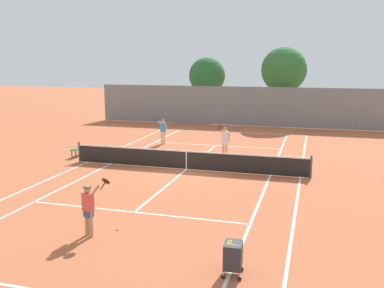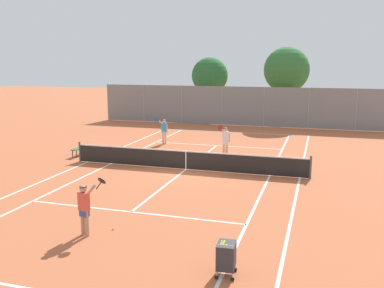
{
  "view_description": "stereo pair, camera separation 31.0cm",
  "coord_description": "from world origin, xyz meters",
  "px_view_note": "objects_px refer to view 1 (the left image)",
  "views": [
    {
      "loc": [
        5.98,
        -19.7,
        5.25
      ],
      "look_at": [
        -0.14,
        1.5,
        1.0
      ],
      "focal_mm": 40.0,
      "sensor_mm": 36.0,
      "label": 1
    },
    {
      "loc": [
        6.28,
        -19.61,
        5.25
      ],
      "look_at": [
        -0.14,
        1.5,
        1.0
      ],
      "focal_mm": 40.0,
      "sensor_mm": 36.0,
      "label": 2
    }
  ],
  "objects_px": {
    "loose_tennis_ball_2": "(124,162)",
    "tree_behind_right": "(284,71)",
    "ball_cart": "(233,255)",
    "player_near_side": "(89,207)",
    "loose_tennis_ball_1": "(203,146)",
    "tree_behind_left": "(207,77)",
    "tennis_net": "(186,159)",
    "player_far_right": "(225,139)",
    "loose_tennis_ball_0": "(117,229)",
    "courtside_bench": "(80,149)",
    "player_far_left": "(163,130)"
  },
  "relations": [
    {
      "from": "loose_tennis_ball_1",
      "to": "tree_behind_left",
      "type": "distance_m",
      "value": 13.95
    },
    {
      "from": "loose_tennis_ball_1",
      "to": "tree_behind_right",
      "type": "xyz_separation_m",
      "value": [
        3.97,
        11.76,
        4.43
      ]
    },
    {
      "from": "ball_cart",
      "to": "player_far_left",
      "type": "distance_m",
      "value": 17.62
    },
    {
      "from": "loose_tennis_ball_1",
      "to": "loose_tennis_ball_2",
      "type": "height_order",
      "value": "same"
    },
    {
      "from": "loose_tennis_ball_1",
      "to": "loose_tennis_ball_2",
      "type": "bearing_deg",
      "value": -118.28
    },
    {
      "from": "player_far_left",
      "to": "courtside_bench",
      "type": "xyz_separation_m",
      "value": [
        -3.34,
        -4.63,
        -0.52
      ]
    },
    {
      "from": "ball_cart",
      "to": "player_far_right",
      "type": "relative_size",
      "value": 0.54
    },
    {
      "from": "player_far_left",
      "to": "loose_tennis_ball_0",
      "type": "height_order",
      "value": "player_far_left"
    },
    {
      "from": "ball_cart",
      "to": "player_far_left",
      "type": "relative_size",
      "value": 0.54
    },
    {
      "from": "tennis_net",
      "to": "ball_cart",
      "type": "distance_m",
      "value": 10.77
    },
    {
      "from": "courtside_bench",
      "to": "tree_behind_left",
      "type": "bearing_deg",
      "value": 80.43
    },
    {
      "from": "courtside_bench",
      "to": "tree_behind_right",
      "type": "height_order",
      "value": "tree_behind_right"
    },
    {
      "from": "loose_tennis_ball_2",
      "to": "tree_behind_left",
      "type": "height_order",
      "value": "tree_behind_left"
    },
    {
      "from": "tree_behind_right",
      "to": "loose_tennis_ball_2",
      "type": "bearing_deg",
      "value": -111.83
    },
    {
      "from": "player_far_right",
      "to": "tree_behind_left",
      "type": "height_order",
      "value": "tree_behind_left"
    },
    {
      "from": "player_far_left",
      "to": "loose_tennis_ball_2",
      "type": "xyz_separation_m",
      "value": [
        -0.21,
        -5.46,
        -0.89
      ]
    },
    {
      "from": "tree_behind_right",
      "to": "loose_tennis_ball_1",
      "type": "bearing_deg",
      "value": -108.64
    },
    {
      "from": "player_far_left",
      "to": "loose_tennis_ball_0",
      "type": "xyz_separation_m",
      "value": [
        3.55,
        -14.05,
        -0.89
      ]
    },
    {
      "from": "ball_cart",
      "to": "player_near_side",
      "type": "bearing_deg",
      "value": 165.5
    },
    {
      "from": "tennis_net",
      "to": "player_near_side",
      "type": "relative_size",
      "value": 6.76
    },
    {
      "from": "player_far_left",
      "to": "tree_behind_left",
      "type": "xyz_separation_m",
      "value": [
        -0.37,
        12.98,
        2.98
      ]
    },
    {
      "from": "player_near_side",
      "to": "tree_behind_right",
      "type": "height_order",
      "value": "tree_behind_right"
    },
    {
      "from": "ball_cart",
      "to": "player_near_side",
      "type": "xyz_separation_m",
      "value": [
        -4.68,
        1.21,
        0.39
      ]
    },
    {
      "from": "loose_tennis_ball_0",
      "to": "loose_tennis_ball_2",
      "type": "bearing_deg",
      "value": 113.62
    },
    {
      "from": "tree_behind_left",
      "to": "tree_behind_right",
      "type": "distance_m",
      "value": 7.17
    },
    {
      "from": "player_near_side",
      "to": "loose_tennis_ball_0",
      "type": "relative_size",
      "value": 26.88
    },
    {
      "from": "loose_tennis_ball_0",
      "to": "tennis_net",
      "type": "bearing_deg",
      "value": 91.06
    },
    {
      "from": "tennis_net",
      "to": "player_far_right",
      "type": "xyz_separation_m",
      "value": [
        1.15,
        3.78,
        0.42
      ]
    },
    {
      "from": "loose_tennis_ball_2",
      "to": "tree_behind_right",
      "type": "relative_size",
      "value": 0.01
    },
    {
      "from": "loose_tennis_ball_1",
      "to": "tree_behind_left",
      "type": "xyz_separation_m",
      "value": [
        -3.07,
        13.04,
        3.88
      ]
    },
    {
      "from": "player_far_right",
      "to": "courtside_bench",
      "type": "xyz_separation_m",
      "value": [
        -7.89,
        -2.43,
        -0.52
      ]
    },
    {
      "from": "tennis_net",
      "to": "player_far_right",
      "type": "distance_m",
      "value": 3.98
    },
    {
      "from": "player_far_left",
      "to": "loose_tennis_ball_1",
      "type": "relative_size",
      "value": 26.88
    },
    {
      "from": "loose_tennis_ball_1",
      "to": "ball_cart",
      "type": "bearing_deg",
      "value": -72.75
    },
    {
      "from": "loose_tennis_ball_1",
      "to": "loose_tennis_ball_0",
      "type": "bearing_deg",
      "value": -86.52
    },
    {
      "from": "ball_cart",
      "to": "tree_behind_left",
      "type": "distance_m",
      "value": 30.15
    },
    {
      "from": "tennis_net",
      "to": "player_near_side",
      "type": "distance_m",
      "value": 8.72
    },
    {
      "from": "tennis_net",
      "to": "loose_tennis_ball_2",
      "type": "relative_size",
      "value": 181.82
    },
    {
      "from": "tree_behind_left",
      "to": "loose_tennis_ball_2",
      "type": "bearing_deg",
      "value": -89.5
    },
    {
      "from": "tennis_net",
      "to": "tree_behind_right",
      "type": "distance_m",
      "value": 18.41
    },
    {
      "from": "tennis_net",
      "to": "courtside_bench",
      "type": "relative_size",
      "value": 8.0
    },
    {
      "from": "tennis_net",
      "to": "player_near_side",
      "type": "height_order",
      "value": "player_near_side"
    },
    {
      "from": "courtside_bench",
      "to": "player_far_right",
      "type": "bearing_deg",
      "value": 17.13
    },
    {
      "from": "loose_tennis_ball_1",
      "to": "tree_behind_left",
      "type": "height_order",
      "value": "tree_behind_left"
    },
    {
      "from": "tennis_net",
      "to": "tree_behind_left",
      "type": "bearing_deg",
      "value": 101.24
    },
    {
      "from": "loose_tennis_ball_0",
      "to": "courtside_bench",
      "type": "distance_m",
      "value": 11.67
    },
    {
      "from": "player_far_right",
      "to": "tree_behind_right",
      "type": "xyz_separation_m",
      "value": [
        2.12,
        13.9,
        3.54
      ]
    },
    {
      "from": "tree_behind_left",
      "to": "player_far_left",
      "type": "bearing_deg",
      "value": -88.36
    },
    {
      "from": "tennis_net",
      "to": "ball_cart",
      "type": "relative_size",
      "value": 12.47
    },
    {
      "from": "player_near_side",
      "to": "loose_tennis_ball_0",
      "type": "xyz_separation_m",
      "value": [
        0.61,
        0.63,
        -0.89
      ]
    }
  ]
}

